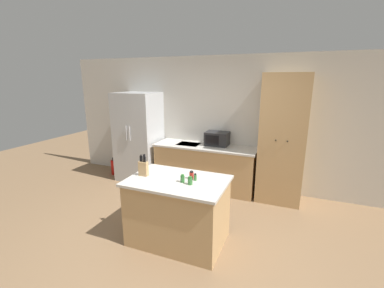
{
  "coord_description": "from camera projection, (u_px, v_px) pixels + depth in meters",
  "views": [
    {
      "loc": [
        1.28,
        -2.63,
        2.16
      ],
      "look_at": [
        -0.35,
        1.4,
        1.05
      ],
      "focal_mm": 24.0,
      "sensor_mm": 36.0,
      "label": 1
    }
  ],
  "objects": [
    {
      "name": "spice_bottle_tall_dark",
      "position": [
        183.0,
        179.0,
        3.24
      ],
      "size": [
        0.05,
        0.05,
        0.1
      ],
      "color": "#337033",
      "rests_on": "kitchen_island"
    },
    {
      "name": "knife_block",
      "position": [
        143.0,
        168.0,
        3.44
      ],
      "size": [
        0.13,
        0.06,
        0.3
      ],
      "color": "tan",
      "rests_on": "kitchen_island"
    },
    {
      "name": "spice_bottle_green_herb",
      "position": [
        190.0,
        181.0,
        3.17
      ],
      "size": [
        0.06,
        0.06,
        0.1
      ],
      "color": "#337033",
      "rests_on": "kitchen_island"
    },
    {
      "name": "kitchen_island",
      "position": [
        178.0,
        210.0,
        3.44
      ],
      "size": [
        1.29,
        0.86,
        0.89
      ],
      "color": "tan",
      "rests_on": "ground_plane"
    },
    {
      "name": "pantry_cabinet",
      "position": [
        282.0,
        139.0,
        4.48
      ],
      "size": [
        0.76,
        0.62,
        2.26
      ],
      "color": "tan",
      "rests_on": "ground_plane"
    },
    {
      "name": "spice_bottle_short_red",
      "position": [
        192.0,
        175.0,
        3.35
      ],
      "size": [
        0.06,
        0.06,
        0.11
      ],
      "color": "#B2281E",
      "rests_on": "kitchen_island"
    },
    {
      "name": "microwave",
      "position": [
        217.0,
        139.0,
        5.05
      ],
      "size": [
        0.45,
        0.34,
        0.27
      ],
      "color": "#232326",
      "rests_on": "back_counter"
    },
    {
      "name": "spice_bottle_amber_oil",
      "position": [
        195.0,
        177.0,
        3.3
      ],
      "size": [
        0.04,
        0.04,
        0.09
      ],
      "color": "#337033",
      "rests_on": "kitchen_island"
    },
    {
      "name": "fire_extinguisher",
      "position": [
        114.0,
        167.0,
        5.94
      ],
      "size": [
        0.13,
        0.13,
        0.39
      ],
      "color": "red",
      "rests_on": "ground_plane"
    },
    {
      "name": "wall_back",
      "position": [
        226.0,
        123.0,
        5.14
      ],
      "size": [
        7.2,
        0.06,
        2.6
      ],
      "color": "beige",
      "rests_on": "ground_plane"
    },
    {
      "name": "refrigerator",
      "position": [
        139.0,
        137.0,
        5.54
      ],
      "size": [
        0.87,
        0.74,
        1.88
      ],
      "color": "#B7BABC",
      "rests_on": "ground_plane"
    },
    {
      "name": "ground_plane",
      "position": [
        177.0,
        248.0,
        3.37
      ],
      "size": [
        14.0,
        14.0,
        0.0
      ],
      "primitive_type": "plane",
      "color": "#846647"
    },
    {
      "name": "back_counter",
      "position": [
        205.0,
        167.0,
        5.16
      ],
      "size": [
        2.03,
        0.65,
        0.88
      ],
      "color": "tan",
      "rests_on": "ground_plane"
    }
  ]
}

